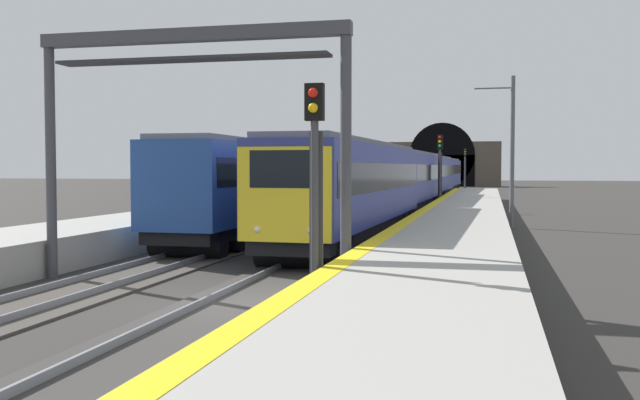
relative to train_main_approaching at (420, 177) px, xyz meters
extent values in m
plane|color=#302D2B|center=(-41.73, 0.00, -2.34)|extent=(320.00, 320.00, 0.00)
cube|color=#9E9B93|center=(-41.73, -4.08, -1.82)|extent=(112.00, 3.98, 1.06)
cube|color=yellow|center=(-41.73, -2.34, -1.29)|extent=(112.00, 0.50, 0.01)
cube|color=#383533|center=(-41.73, 0.00, -2.31)|extent=(160.00, 2.82, 0.06)
cube|color=gray|center=(-41.73, 0.72, -2.21)|extent=(160.00, 0.07, 0.15)
cube|color=gray|center=(-41.73, -0.72, -2.21)|extent=(160.00, 0.07, 0.15)
cube|color=#423D38|center=(-41.73, 4.53, -2.31)|extent=(160.00, 2.83, 0.06)
cube|color=gray|center=(-41.73, 5.24, -2.21)|extent=(160.00, 0.07, 0.15)
cube|color=gray|center=(-41.73, 3.81, -2.21)|extent=(160.00, 0.07, 0.15)
cube|color=navy|center=(-28.25, 0.00, 0.10)|extent=(18.32, 3.35, 2.95)
cube|color=black|center=(-28.25, 0.00, 0.38)|extent=(17.59, 3.36, 1.03)
cube|color=slate|center=(-28.25, 0.00, 1.68)|extent=(17.76, 2.91, 0.20)
cube|color=black|center=(-28.25, 0.00, -1.56)|extent=(17.94, 3.00, 0.51)
cylinder|color=black|center=(-35.93, 0.20, -1.88)|extent=(0.99, 2.67, 0.92)
cylinder|color=black|center=(-34.13, 0.15, -1.88)|extent=(0.99, 2.67, 0.92)
cylinder|color=black|center=(-22.38, -0.15, -1.88)|extent=(0.99, 2.67, 0.92)
cylinder|color=black|center=(-20.58, -0.20, -1.88)|extent=(0.99, 2.67, 0.92)
cube|color=yellow|center=(-37.41, 0.24, -0.03)|extent=(0.19, 2.76, 2.70)
cube|color=black|center=(-37.46, 0.24, 0.69)|extent=(0.09, 2.01, 1.06)
sphere|color=#F2EACC|center=(-37.50, -0.55, -1.03)|extent=(0.20, 0.20, 0.20)
sphere|color=#F2EACC|center=(-37.45, 1.03, -1.03)|extent=(0.20, 0.20, 0.20)
cube|color=navy|center=(-9.40, 0.00, 0.10)|extent=(18.32, 3.35, 2.95)
cube|color=black|center=(-9.40, 0.00, 0.40)|extent=(17.59, 3.36, 1.04)
cube|color=slate|center=(-9.40, 0.00, 1.68)|extent=(17.76, 2.91, 0.20)
cube|color=black|center=(-9.40, 0.00, -1.56)|extent=(17.94, 3.00, 0.51)
cylinder|color=black|center=(-17.03, 0.20, -1.88)|extent=(0.99, 2.67, 0.92)
cylinder|color=black|center=(-15.23, 0.15, -1.88)|extent=(0.99, 2.67, 0.92)
cylinder|color=black|center=(-3.57, -0.15, -1.88)|extent=(0.99, 2.67, 0.92)
cylinder|color=black|center=(-1.77, -0.20, -1.88)|extent=(0.99, 2.67, 0.92)
cube|color=navy|center=(9.45, 0.00, 0.10)|extent=(18.32, 3.35, 2.95)
cube|color=black|center=(9.45, 0.00, 0.44)|extent=(17.59, 3.36, 1.01)
cube|color=slate|center=(9.45, 0.00, 1.68)|extent=(17.76, 2.91, 0.20)
cube|color=black|center=(9.45, 0.00, -1.56)|extent=(17.94, 3.00, 0.51)
cylinder|color=black|center=(1.49, 0.21, -1.88)|extent=(0.99, 2.67, 0.92)
cylinder|color=black|center=(3.29, 0.16, -1.88)|extent=(0.99, 2.67, 0.92)
cylinder|color=black|center=(15.61, -0.16, -1.88)|extent=(0.99, 2.67, 0.92)
cylinder|color=black|center=(17.41, -0.21, -1.88)|extent=(0.99, 2.67, 0.92)
cube|color=navy|center=(28.30, 0.00, 0.10)|extent=(18.32, 3.35, 2.95)
cube|color=black|center=(28.30, 0.00, 0.52)|extent=(17.59, 3.36, 1.05)
cube|color=slate|center=(28.30, 0.00, 1.68)|extent=(17.76, 2.91, 0.20)
cube|color=black|center=(28.30, 0.00, -1.56)|extent=(17.94, 3.00, 0.51)
cylinder|color=black|center=(20.31, 0.21, -1.88)|extent=(0.99, 2.67, 0.92)
cylinder|color=black|center=(22.11, 0.16, -1.88)|extent=(0.99, 2.67, 0.92)
cylinder|color=black|center=(34.50, -0.16, -1.88)|extent=(0.99, 2.67, 0.92)
cylinder|color=black|center=(36.30, -0.21, -1.88)|extent=(0.99, 2.67, 0.92)
cube|color=#264C99|center=(-26.21, 4.53, 0.14)|extent=(18.84, 2.83, 3.00)
cube|color=black|center=(-26.21, 4.53, 0.57)|extent=(18.08, 2.86, 0.99)
cube|color=slate|center=(-26.21, 4.53, 1.74)|extent=(18.27, 2.40, 0.20)
cube|color=black|center=(-26.21, 4.53, -1.55)|extent=(18.46, 2.49, 0.52)
cylinder|color=black|center=(-18.10, 4.53, -1.88)|extent=(0.94, 2.60, 0.94)
cylinder|color=black|center=(-19.90, 4.53, -1.88)|extent=(0.94, 2.60, 0.94)
cylinder|color=black|center=(-32.51, 4.53, -1.88)|extent=(0.94, 2.60, 0.94)
cylinder|color=black|center=(-34.31, 4.53, -1.88)|extent=(0.94, 2.60, 0.94)
cube|color=yellow|center=(-16.75, 4.53, -0.08)|extent=(0.12, 2.71, 2.55)
cube|color=black|center=(-16.70, 4.53, 0.74)|extent=(0.04, 1.98, 1.08)
sphere|color=#F2EACC|center=(-16.69, 5.30, -1.01)|extent=(0.20, 0.20, 0.20)
sphere|color=#F2EACC|center=(-16.69, 3.75, -1.01)|extent=(0.20, 0.20, 0.20)
cube|color=#264C99|center=(-6.64, 4.53, 0.14)|extent=(18.84, 2.83, 3.00)
cube|color=black|center=(-6.64, 4.53, 0.63)|extent=(18.08, 2.86, 1.08)
cube|color=slate|center=(-6.64, 4.53, 1.74)|extent=(18.27, 2.40, 0.20)
cube|color=black|center=(-6.64, 4.53, -1.55)|extent=(18.46, 2.49, 0.52)
cylinder|color=black|center=(1.84, 4.53, -1.88)|extent=(0.94, 2.60, 0.94)
cylinder|color=black|center=(0.04, 4.53, -1.88)|extent=(0.94, 2.60, 0.94)
cylinder|color=black|center=(-13.33, 4.53, -1.88)|extent=(0.94, 2.60, 0.94)
cylinder|color=black|center=(-15.13, 4.53, -1.88)|extent=(0.94, 2.60, 0.94)
cube|color=#264C99|center=(12.92, 4.53, 0.14)|extent=(18.84, 2.83, 3.00)
cube|color=black|center=(12.92, 4.53, 0.66)|extent=(18.08, 2.86, 0.92)
cube|color=slate|center=(12.92, 4.53, 1.74)|extent=(18.27, 2.40, 0.20)
cube|color=black|center=(12.92, 4.53, -1.55)|extent=(18.46, 2.49, 0.52)
cylinder|color=black|center=(20.95, 4.53, -1.88)|extent=(0.94, 2.60, 0.94)
cylinder|color=black|center=(19.15, 4.53, -1.88)|extent=(0.94, 2.60, 0.94)
cylinder|color=black|center=(6.69, 4.53, -1.88)|extent=(0.94, 2.60, 0.94)
cylinder|color=black|center=(4.89, 4.53, -1.88)|extent=(0.94, 2.60, 0.94)
cube|color=black|center=(-6.64, 4.53, 2.29)|extent=(1.30, 1.69, 0.90)
cylinder|color=#38383D|center=(-42.72, -1.94, -0.33)|extent=(0.16, 0.16, 4.02)
cube|color=black|center=(-42.72, -1.94, 2.06)|extent=(0.20, 0.38, 0.75)
cube|color=#38383D|center=(-42.58, -1.94, -0.33)|extent=(0.04, 0.28, 3.62)
sphere|color=red|center=(-42.85, -1.94, 2.23)|extent=(0.20, 0.20, 0.20)
sphere|color=yellow|center=(-42.85, -1.94, 1.93)|extent=(0.20, 0.20, 0.20)
cylinder|color=#38383D|center=(-5.68, -1.94, -0.18)|extent=(0.16, 0.16, 4.34)
cube|color=black|center=(-5.68, -1.94, 2.52)|extent=(0.20, 0.38, 1.05)
cube|color=#38383D|center=(-5.54, -1.94, -0.18)|extent=(0.04, 0.28, 3.90)
sphere|color=red|center=(-5.81, -1.94, 2.84)|extent=(0.20, 0.20, 0.20)
sphere|color=yellow|center=(-5.81, -1.94, 2.54)|extent=(0.20, 0.20, 0.20)
sphere|color=green|center=(-5.81, -1.94, 2.24)|extent=(0.20, 0.20, 0.20)
cylinder|color=#38383D|center=(45.47, -1.94, -0.01)|extent=(0.16, 0.16, 4.67)
cube|color=black|center=(45.47, -1.94, 2.85)|extent=(0.20, 0.38, 1.05)
cube|color=#38383D|center=(45.61, -1.94, -0.01)|extent=(0.04, 0.28, 4.20)
sphere|color=red|center=(45.34, -1.94, 3.18)|extent=(0.20, 0.20, 0.20)
sphere|color=yellow|center=(45.34, -1.94, 2.88)|extent=(0.20, 0.20, 0.20)
sphere|color=green|center=(45.34, -1.94, 2.58)|extent=(0.20, 0.20, 0.20)
cylinder|color=#3F3F47|center=(-39.24, 6.42, 0.83)|extent=(0.28, 0.28, 6.36)
cylinder|color=#3F3F47|center=(-39.24, -1.89, 0.83)|extent=(0.28, 0.28, 6.36)
cube|color=#3F3F47|center=(-39.24, 2.26, 4.19)|extent=(0.36, 8.59, 0.35)
cube|color=#2D2D33|center=(-39.24, 2.26, 3.56)|extent=(0.70, 7.48, 0.08)
cube|color=#51473D|center=(62.51, 2.26, 1.27)|extent=(2.89, 18.68, 7.23)
cube|color=black|center=(61.02, 2.26, 0.19)|extent=(0.12, 10.46, 5.06)
cylinder|color=black|center=(61.02, 2.26, 2.72)|extent=(0.12, 10.46, 10.46)
cylinder|color=#595B60|center=(-19.00, -6.47, 1.51)|extent=(0.22, 0.22, 7.71)
cylinder|color=#595B60|center=(-19.00, -5.52, 4.77)|extent=(0.08, 1.92, 0.08)
camera|label=1|loc=(-56.89, -5.41, 0.74)|focal=40.47mm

